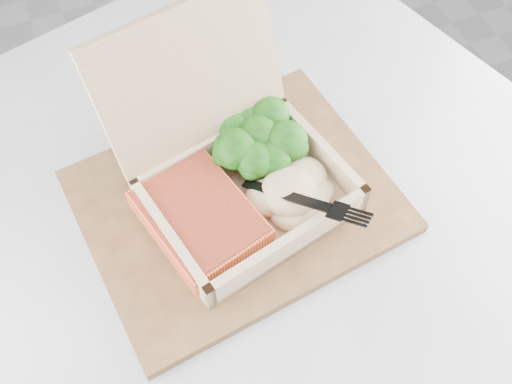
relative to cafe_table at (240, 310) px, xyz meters
name	(u,v)px	position (x,y,z in m)	size (l,w,h in m)	color
cafe_table	(240,310)	(0.00, 0.00, 0.00)	(1.10, 1.10, 0.76)	black
serving_tray	(236,201)	(0.02, 0.05, 0.20)	(0.34, 0.28, 0.01)	brown
takeout_container	(231,160)	(0.02, 0.07, 0.26)	(0.25, 0.26, 0.20)	tan
salmon_fillet	(200,218)	(-0.03, 0.03, 0.24)	(0.10, 0.14, 0.03)	orange
broccoli_pile	(258,141)	(0.07, 0.10, 0.24)	(0.12, 0.12, 0.04)	#2B791B
mashed_potatoes	(290,192)	(0.07, 0.02, 0.24)	(0.11, 0.09, 0.04)	#D4BB89
plastic_fork	(269,187)	(0.05, 0.03, 0.26)	(0.11, 0.13, 0.04)	black
receipt	(180,103)	(0.01, 0.23, 0.20)	(0.08, 0.15, 0.00)	silver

